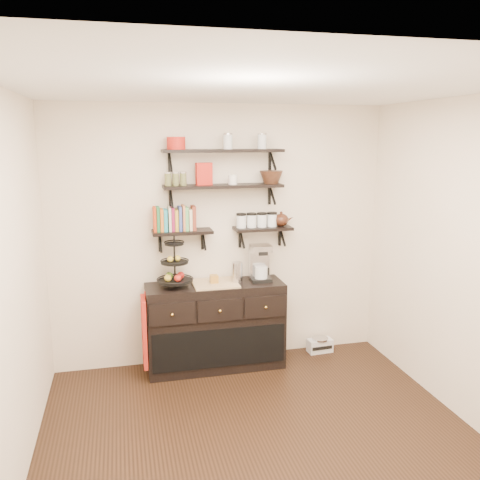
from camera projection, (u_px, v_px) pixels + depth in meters
name	position (u px, v px, depth m)	size (l,w,h in m)	color
floor	(266.00, 449.00, 3.92)	(3.50, 3.50, 0.00)	black
ceiling	(271.00, 86.00, 3.38)	(3.50, 3.50, 0.02)	white
back_wall	(221.00, 236.00, 5.32)	(3.50, 0.02, 2.70)	white
left_wall	(7.00, 299.00, 3.25)	(0.02, 3.50, 2.70)	white
right_wall	(479.00, 267.00, 4.05)	(0.02, 3.50, 2.70)	white
shelf_top	(223.00, 151.00, 5.02)	(1.20, 0.27, 0.23)	black
shelf_mid	(223.00, 186.00, 5.09)	(1.20, 0.27, 0.23)	black
shelf_low_left	(182.00, 232.00, 5.10)	(0.60, 0.25, 0.23)	black
shelf_low_right	(263.00, 229.00, 5.29)	(0.60, 0.25, 0.23)	black
cookbooks	(177.00, 219.00, 5.05)	(0.43, 0.15, 0.26)	#AC3412
glass_canisters	(257.00, 221.00, 5.25)	(0.43, 0.10, 0.13)	silver
sideboard	(215.00, 326.00, 5.25)	(1.40, 0.50, 0.92)	black
fruit_stand	(175.00, 269.00, 5.04)	(0.35, 0.35, 0.52)	black
candle	(214.00, 279.00, 5.15)	(0.08, 0.08, 0.08)	#9E6D24
coffee_maker	(260.00, 263.00, 5.26)	(0.21, 0.20, 0.38)	black
thermal_carafe	(237.00, 273.00, 5.17)	(0.11, 0.11, 0.22)	silver
apron	(144.00, 332.00, 4.98)	(0.04, 0.30, 0.69)	maroon
radio	(320.00, 345.00, 5.69)	(0.28, 0.19, 0.17)	silver
recipe_box	(204.00, 174.00, 5.01)	(0.16, 0.06, 0.22)	red
walnut_bowl	(271.00, 177.00, 5.18)	(0.24, 0.24, 0.13)	black
ramekins	(233.00, 180.00, 5.09)	(0.09, 0.09, 0.10)	white
teapot	(281.00, 219.00, 5.31)	(0.21, 0.16, 0.16)	#381B11
red_pot	(176.00, 143.00, 4.89)	(0.18, 0.18, 0.12)	red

